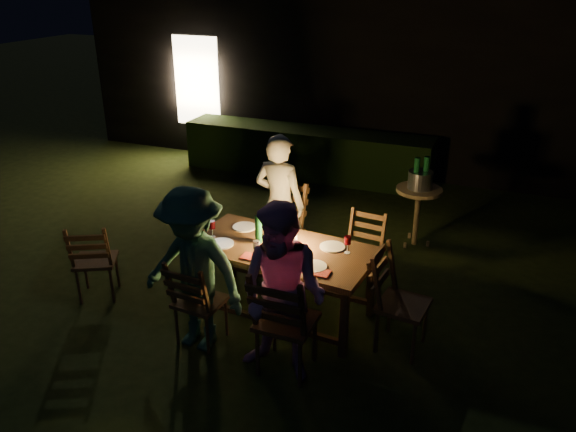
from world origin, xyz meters
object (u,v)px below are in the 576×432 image
at_px(person_opp_left, 193,271).
at_px(bottle_bucket_b, 425,176).
at_px(chair_near_left, 200,315).
at_px(chair_far_right, 359,268).
at_px(bottle_bucket_a, 416,177).
at_px(bottle_table, 258,229).
at_px(person_opp_right, 283,294).
at_px(person_house_side, 280,204).
at_px(chair_far_left, 278,245).
at_px(ice_bucket, 420,180).
at_px(dining_table, 281,254).
at_px(chair_near_right, 286,339).
at_px(chair_end, 400,319).
at_px(chair_spare, 97,273).
at_px(side_table, 419,195).
at_px(lantern, 288,231).

relative_size(person_opp_left, bottle_bucket_b, 4.92).
bearing_deg(chair_near_left, chair_far_right, 55.61).
bearing_deg(bottle_bucket_a, bottle_table, -120.33).
bearing_deg(bottle_table, person_opp_right, -54.92).
bearing_deg(chair_far_right, person_house_side, -2.00).
xyz_separation_m(chair_far_left, person_house_side, (0.00, 0.05, 0.49)).
bearing_deg(bottle_table, ice_bucket, 59.13).
height_order(person_house_side, ice_bucket, person_house_side).
bearing_deg(ice_bucket, dining_table, -115.25).
height_order(chair_near_left, chair_near_right, chair_near_right).
height_order(person_house_side, bottle_table, person_house_side).
xyz_separation_m(chair_near_left, bottle_bucket_b, (1.55, 2.85, 0.64)).
distance_m(dining_table, chair_end, 1.29).
bearing_deg(ice_bucket, chair_end, -83.76).
distance_m(chair_spare, person_opp_right, 2.40).
bearing_deg(side_table, ice_bucket, 90.00).
height_order(chair_end, side_table, chair_end).
relative_size(chair_near_left, person_opp_left, 0.59).
xyz_separation_m(person_opp_left, lantern, (0.58, 0.82, 0.13)).
relative_size(dining_table, chair_far_right, 2.07).
relative_size(dining_table, chair_far_left, 1.74).
bearing_deg(person_opp_left, dining_table, 61.24).
relative_size(chair_end, bottle_table, 3.59).
bearing_deg(bottle_bucket_b, person_opp_right, -102.52).
xyz_separation_m(person_house_side, person_opp_left, (-0.15, -1.63, -0.03)).
bearing_deg(chair_near_right, bottle_bucket_b, 77.64).
xyz_separation_m(person_house_side, bottle_bucket_b, (1.40, 1.27, 0.11)).
distance_m(chair_spare, bottle_bucket_b, 3.98).
relative_size(lantern, bottle_bucket_b, 1.09).
bearing_deg(side_table, lantern, -114.49).
bearing_deg(chair_far_left, chair_near_right, 126.70).
height_order(chair_near_right, person_house_side, person_house_side).
bearing_deg(side_table, chair_end, -83.76).
relative_size(person_house_side, bottle_table, 5.82).
bearing_deg(bottle_bucket_a, chair_far_left, -136.64).
bearing_deg(person_opp_left, chair_spare, 171.94).
xyz_separation_m(person_opp_left, bottle_bucket_b, (1.56, 2.90, 0.14)).
relative_size(chair_near_left, lantern, 2.66).
bearing_deg(person_house_side, chair_near_right, 119.53).
height_order(chair_far_right, bottle_bucket_a, bottle_bucket_a).
relative_size(person_house_side, side_table, 2.13).
relative_size(dining_table, person_house_side, 1.16).
height_order(dining_table, chair_spare, chair_spare).
bearing_deg(chair_near_right, person_house_side, 114.37).
height_order(chair_near_left, person_house_side, person_house_side).
relative_size(chair_near_right, bottle_table, 3.82).
distance_m(chair_end, bottle_bucket_b, 2.33).
bearing_deg(chair_near_right, person_opp_right, -97.55).
distance_m(chair_far_left, bottle_bucket_a, 1.89).
relative_size(chair_far_right, bottle_bucket_a, 2.85).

